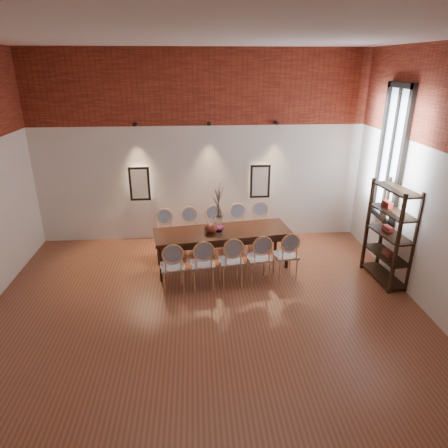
{
  "coord_description": "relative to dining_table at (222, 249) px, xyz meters",
  "views": [
    {
      "loc": [
        -0.11,
        -4.91,
        3.69
      ],
      "look_at": [
        0.38,
        1.62,
        1.05
      ],
      "focal_mm": 32.0,
      "sensor_mm": 36.0,
      "label": 1
    }
  ],
  "objects": [
    {
      "name": "spot_fixture_right",
      "position": [
        1.22,
        1.4,
        2.17
      ],
      "size": [
        0.08,
        0.1,
        0.08
      ],
      "primitive_type": "cylinder",
      "rotation": [
        1.57,
        0.0,
        0.0
      ],
      "color": "black",
      "rests_on": "wall_back"
    },
    {
      "name": "spot_fixture_left",
      "position": [
        -1.68,
        1.4,
        2.17
      ],
      "size": [
        0.08,
        0.1,
        0.08
      ],
      "primitive_type": "cylinder",
      "rotation": [
        1.57,
        0.0,
        0.0
      ],
      "color": "black",
      "rests_on": "wall_back"
    },
    {
      "name": "book",
      "position": [
        -0.11,
        0.16,
        0.39
      ],
      "size": [
        0.28,
        0.21,
        0.03
      ],
      "primitive_type": "cube",
      "rotation": [
        0.0,
        0.0,
        0.14
      ],
      "color": "#881158",
      "rests_on": "dining_table"
    },
    {
      "name": "niche_left",
      "position": [
        -1.68,
        1.43,
        0.93
      ],
      "size": [
        0.36,
        0.06,
        0.66
      ],
      "primitive_type": "cube",
      "color": "#FFEAC6",
      "rests_on": "wall_back"
    },
    {
      "name": "dried_branches",
      "position": [
        -0.07,
        -0.01,
        0.98
      ],
      "size": [
        0.5,
        0.5,
        0.7
      ],
      "primitive_type": null,
      "color": "#4A3C2E",
      "rests_on": "vase"
    },
    {
      "name": "shelving_rack",
      "position": [
        2.9,
        -0.72,
        0.53
      ],
      "size": [
        0.49,
        1.04,
        1.8
      ],
      "primitive_type": null,
      "rotation": [
        0.0,
        0.0,
        0.12
      ],
      "color": "black",
      "rests_on": "floor"
    },
    {
      "name": "chair_far_d",
      "position": [
        0.41,
        0.76,
        0.09
      ],
      "size": [
        0.5,
        0.5,
        0.94
      ],
      "primitive_type": null,
      "rotation": [
        0.0,
        0.0,
        3.28
      ],
      "color": "#E6A46B",
      "rests_on": "floor"
    },
    {
      "name": "wall_back",
      "position": [
        -0.38,
        1.53,
        1.62
      ],
      "size": [
        7.0,
        0.1,
        4.0
      ],
      "primitive_type": "cube",
      "color": "silver",
      "rests_on": "ground"
    },
    {
      "name": "chair_far_b",
      "position": [
        -0.6,
        0.61,
        0.09
      ],
      "size": [
        0.5,
        0.5,
        0.94
      ],
      "primitive_type": null,
      "rotation": [
        0.0,
        0.0,
        3.28
      ],
      "color": "#E6A46B",
      "rests_on": "floor"
    },
    {
      "name": "bowl",
      "position": [
        -0.23,
        -0.08,
        0.46
      ],
      "size": [
        0.24,
        0.24,
        0.18
      ],
      "primitive_type": "ellipsoid",
      "color": "#571D12",
      "rests_on": "dining_table"
    },
    {
      "name": "chair_far_a",
      "position": [
        -1.11,
        0.54,
        0.09
      ],
      "size": [
        0.5,
        0.5,
        0.94
      ],
      "primitive_type": null,
      "rotation": [
        0.0,
        0.0,
        3.28
      ],
      "color": "#E6A46B",
      "rests_on": "floor"
    },
    {
      "name": "chair_far_c",
      "position": [
        -0.1,
        0.68,
        0.09
      ],
      "size": [
        0.5,
        0.5,
        0.94
      ],
      "primitive_type": null,
      "rotation": [
        0.0,
        0.0,
        3.28
      ],
      "color": "#E6A46B",
      "rests_on": "floor"
    },
    {
      "name": "niche_right",
      "position": [
        0.92,
        1.43,
        0.93
      ],
      "size": [
        0.36,
        0.06,
        0.66
      ],
      "primitive_type": "cube",
      "color": "#FFEAC6",
      "rests_on": "wall_back"
    },
    {
      "name": "window_frame",
      "position": [
        3.06,
        -0.02,
        1.77
      ],
      "size": [
        0.08,
        0.9,
        2.5
      ],
      "primitive_type": "cube",
      "color": "black",
      "rests_on": "wall_right"
    },
    {
      "name": "chair_far_e",
      "position": [
        0.92,
        0.83,
        0.09
      ],
      "size": [
        0.5,
        0.5,
        0.94
      ],
      "primitive_type": null,
      "rotation": [
        0.0,
        0.0,
        3.28
      ],
      "color": "#E6A46B",
      "rests_on": "floor"
    },
    {
      "name": "ceiling",
      "position": [
        -0.38,
        -2.02,
        3.63
      ],
      "size": [
        7.0,
        7.0,
        0.02
      ],
      "primitive_type": "cube",
      "color": "silver",
      "rests_on": "ground"
    },
    {
      "name": "chair_near_e",
      "position": [
        1.11,
        -0.54,
        0.09
      ],
      "size": [
        0.5,
        0.5,
        0.94
      ],
      "primitive_type": null,
      "rotation": [
        0.0,
        0.0,
        0.14
      ],
      "color": "#E6A46B",
      "rests_on": "floor"
    },
    {
      "name": "chair_near_c",
      "position": [
        0.1,
        -0.68,
        0.09
      ],
      "size": [
        0.5,
        0.5,
        0.94
      ],
      "primitive_type": null,
      "rotation": [
        0.0,
        0.0,
        0.14
      ],
      "color": "#E6A46B",
      "rests_on": "floor"
    },
    {
      "name": "chair_near_a",
      "position": [
        -0.92,
        -0.83,
        0.09
      ],
      "size": [
        0.5,
        0.5,
        0.94
      ],
      "primitive_type": null,
      "rotation": [
        0.0,
        0.0,
        0.14
      ],
      "color": "#E6A46B",
      "rests_on": "floor"
    },
    {
      "name": "window_glass",
      "position": [
        3.08,
        -0.02,
        1.77
      ],
      "size": [
        0.02,
        0.78,
        2.38
      ],
      "primitive_type": "cube",
      "color": "silver",
      "rests_on": "wall_right"
    },
    {
      "name": "window_mullion",
      "position": [
        3.06,
        -0.02,
        1.77
      ],
      "size": [
        0.06,
        0.06,
        2.4
      ],
      "primitive_type": "cube",
      "color": "black",
      "rests_on": "wall_right"
    },
    {
      "name": "floor",
      "position": [
        -0.38,
        -2.02,
        -0.39
      ],
      "size": [
        7.0,
        7.0,
        0.02
      ],
      "primitive_type": "cube",
      "color": "brown",
      "rests_on": "ground"
    },
    {
      "name": "chair_near_b",
      "position": [
        -0.41,
        -0.76,
        0.09
      ],
      "size": [
        0.5,
        0.5,
        0.94
      ],
      "primitive_type": null,
      "rotation": [
        0.0,
        0.0,
        0.14
      ],
      "color": "#E6A46B",
      "rests_on": "floor"
    },
    {
      "name": "spot_fixture_mid",
      "position": [
        -0.18,
        1.4,
        2.17
      ],
      "size": [
        0.08,
        0.1,
        0.08
      ],
      "primitive_type": "cylinder",
      "rotation": [
        1.57,
        0.0,
        0.0
      ],
      "color": "black",
      "rests_on": "wall_back"
    },
    {
      "name": "wall_front",
      "position": [
        -0.38,
        -5.57,
        1.62
      ],
      "size": [
        7.0,
        0.1,
        4.0
      ],
      "primitive_type": "cube",
      "color": "silver",
      "rests_on": "ground"
    },
    {
      "name": "brick_band_front",
      "position": [
        -0.38,
        -5.5,
        2.88
      ],
      "size": [
        7.0,
        0.02,
        1.5
      ],
      "primitive_type": "cube",
      "color": "maroon",
      "rests_on": "ground"
    },
    {
      "name": "chair_near_d",
      "position": [
        0.6,
        -0.61,
        0.09
      ],
      "size": [
        0.5,
        0.5,
        0.94
      ],
      "primitive_type": null,
      "rotation": [
        0.0,
        0.0,
        0.14
      ],
      "color": "#E6A46B",
      "rests_on": "floor"
    },
    {
      "name": "vase",
      "position": [
        -0.07,
        -0.01,
        0.53
      ],
      "size": [
        0.14,
        0.14,
        0.3
      ],
      "primitive_type": "cylinder",
      "color": "silver",
      "rests_on": "dining_table"
    },
    {
      "name": "brick_band_back",
      "position": [
        -0.38,
        1.46,
        2.88
      ],
      "size": [
        7.0,
        0.02,
        1.5
      ],
      "primitive_type": "cube",
      "color": "maroon",
      "rests_on": "ground"
    },
    {
      "name": "dining_table",
      "position": [
        0.0,
        0.0,
        0.0
      ],
      "size": [
        2.65,
        1.18,
        0.75
      ],
      "primitive_type": "cube",
      "rotation": [
        0.0,
        0.0,
        0.14
      ],
      "color": "black",
      "rests_on": "floor"
    }
  ]
}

